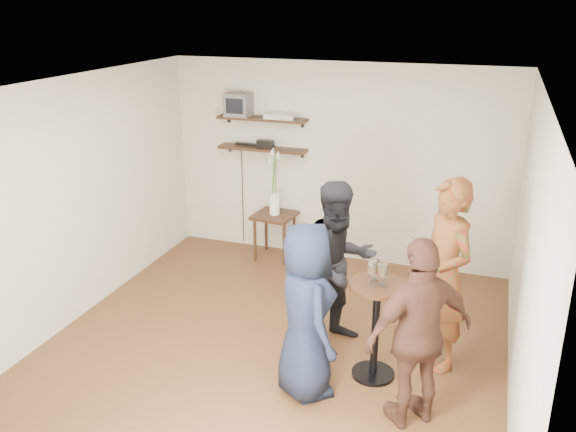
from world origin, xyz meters
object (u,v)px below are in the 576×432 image
object	(u,v)px
person_dark	(339,265)
person_plaid	(444,275)
radio	(265,144)
person_navy	(306,311)
dvd_deck	(281,116)
drinks_table	(376,317)
person_brown	(419,334)
crt_monitor	(239,104)
side_table	(275,221)

from	to	relation	value
person_dark	person_plaid	bearing A→B (deg)	-48.38
radio	person_navy	size ratio (longest dim) A/B	0.14
person_plaid	person_dark	bearing A→B (deg)	-131.62
dvd_deck	drinks_table	size ratio (longest dim) A/B	0.42
person_navy	person_plaid	bearing A→B (deg)	-90.14
person_brown	radio	bearing A→B (deg)	-90.99
crt_monitor	person_dark	size ratio (longest dim) A/B	0.19
person_navy	radio	bearing A→B (deg)	-11.44
side_table	person_dark	world-z (taller)	person_dark
side_table	dvd_deck	bearing A→B (deg)	78.31
drinks_table	person_plaid	xyz separation A→B (m)	(0.54, 0.42, 0.31)
drinks_table	person_plaid	distance (m)	0.75
person_navy	drinks_table	bearing A→B (deg)	-90.00
radio	drinks_table	bearing A→B (deg)	-50.84
person_plaid	person_dark	size ratio (longest dim) A/B	1.09
person_plaid	person_navy	world-z (taller)	person_plaid
dvd_deck	person_navy	xyz separation A→B (m)	(1.25, -2.89, -1.10)
crt_monitor	person_brown	distance (m)	4.28
dvd_deck	person_brown	size ratio (longest dim) A/B	0.25
radio	drinks_table	size ratio (longest dim) A/B	0.23
drinks_table	person_plaid	size ratio (longest dim) A/B	0.51
dvd_deck	person_navy	size ratio (longest dim) A/B	0.25
side_table	person_plaid	bearing A→B (deg)	-38.46
person_dark	crt_monitor	bearing A→B (deg)	88.61
drinks_table	side_table	bearing A→B (deg)	128.46
radio	dvd_deck	bearing A→B (deg)	0.00
crt_monitor	person_plaid	size ratio (longest dim) A/B	0.17
drinks_table	person_dark	bearing A→B (deg)	134.96
radio	person_brown	xyz separation A→B (m)	(2.45, -2.99, -0.70)
person_dark	person_navy	distance (m)	0.91
radio	crt_monitor	bearing A→B (deg)	180.00
side_table	person_navy	world-z (taller)	person_navy
crt_monitor	radio	world-z (taller)	crt_monitor
dvd_deck	side_table	distance (m)	1.39
person_navy	crt_monitor	bearing A→B (deg)	-6.05
person_plaid	person_brown	xyz separation A→B (m)	(-0.09, -0.94, -0.11)
drinks_table	person_dark	distance (m)	0.72
crt_monitor	side_table	size ratio (longest dim) A/B	0.52
crt_monitor	dvd_deck	distance (m)	0.60
drinks_table	radio	bearing A→B (deg)	129.16
person_plaid	person_dark	world-z (taller)	person_plaid
radio	person_navy	distance (m)	3.33
dvd_deck	radio	world-z (taller)	dvd_deck
person_dark	dvd_deck	bearing A→B (deg)	78.33
drinks_table	person_dark	size ratio (longest dim) A/B	0.56
crt_monitor	dvd_deck	size ratio (longest dim) A/B	0.80
side_table	person_navy	size ratio (longest dim) A/B	0.39
crt_monitor	side_table	xyz separation A→B (m)	(0.55, -0.17, -1.50)
dvd_deck	person_brown	world-z (taller)	dvd_deck
side_table	drinks_table	size ratio (longest dim) A/B	0.65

